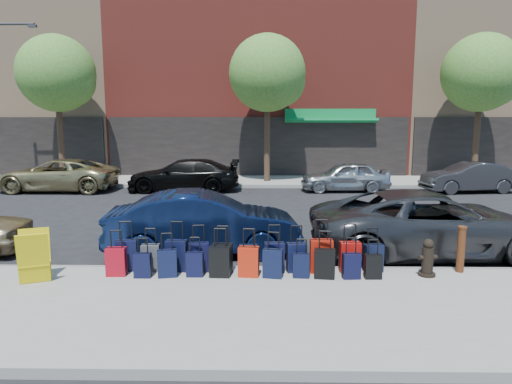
{
  "coord_description": "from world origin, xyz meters",
  "views": [
    {
      "loc": [
        0.33,
        -13.65,
        3.14
      ],
      "look_at": [
        0.13,
        -1.5,
        1.27
      ],
      "focal_mm": 32.0,
      "sensor_mm": 36.0,
      "label": 1
    }
  ],
  "objects_px": {
    "tree_left": "(59,76)",
    "suitcase_front_5": "(248,258)",
    "fire_hydrant": "(428,259)",
    "car_far_3": "(469,177)",
    "car_near_2": "(430,223)",
    "bollard": "(461,249)",
    "display_rack": "(34,257)",
    "car_far_0": "(57,175)",
    "tree_center": "(270,75)",
    "tree_right": "(484,75)",
    "car_near_1": "(204,223)",
    "car_far_2": "(345,176)",
    "car_far_1": "(184,175)"
  },
  "relations": [
    {
      "from": "tree_center",
      "to": "display_rack",
      "type": "bearing_deg",
      "value": -107.2
    },
    {
      "from": "car_near_2",
      "to": "car_far_2",
      "type": "xyz_separation_m",
      "value": [
        -0.23,
        10.08,
        -0.09
      ]
    },
    {
      "from": "fire_hydrant",
      "to": "suitcase_front_5",
      "type": "bearing_deg",
      "value": 166.82
    },
    {
      "from": "fire_hydrant",
      "to": "display_rack",
      "type": "bearing_deg",
      "value": 174.02
    },
    {
      "from": "display_rack",
      "to": "car_far_0",
      "type": "xyz_separation_m",
      "value": [
        -5.1,
        12.26,
        0.1
      ]
    },
    {
      "from": "suitcase_front_5",
      "to": "fire_hydrant",
      "type": "distance_m",
      "value": 3.53
    },
    {
      "from": "fire_hydrant",
      "to": "car_near_2",
      "type": "height_order",
      "value": "car_near_2"
    },
    {
      "from": "tree_left",
      "to": "tree_right",
      "type": "bearing_deg",
      "value": 0.0
    },
    {
      "from": "display_rack",
      "to": "car_far_2",
      "type": "bearing_deg",
      "value": 35.07
    },
    {
      "from": "car_far_0",
      "to": "car_near_1",
      "type": "bearing_deg",
      "value": 39.36
    },
    {
      "from": "tree_center",
      "to": "tree_right",
      "type": "distance_m",
      "value": 10.5
    },
    {
      "from": "tree_right",
      "to": "car_far_0",
      "type": "relative_size",
      "value": 1.37
    },
    {
      "from": "tree_right",
      "to": "suitcase_front_5",
      "type": "xyz_separation_m",
      "value": [
        -11.12,
        -14.25,
        -4.99
      ]
    },
    {
      "from": "tree_left",
      "to": "bollard",
      "type": "bearing_deg",
      "value": -45.19
    },
    {
      "from": "tree_center",
      "to": "car_far_3",
      "type": "distance_m",
      "value": 10.44
    },
    {
      "from": "display_rack",
      "to": "car_far_1",
      "type": "height_order",
      "value": "car_far_1"
    },
    {
      "from": "display_rack",
      "to": "car_near_2",
      "type": "distance_m",
      "value": 8.58
    },
    {
      "from": "car_near_1",
      "to": "car_far_0",
      "type": "distance_m",
      "value": 12.71
    },
    {
      "from": "fire_hydrant",
      "to": "car_far_3",
      "type": "distance_m",
      "value": 13.21
    },
    {
      "from": "tree_left",
      "to": "car_far_0",
      "type": "relative_size",
      "value": 1.37
    },
    {
      "from": "tree_right",
      "to": "suitcase_front_5",
      "type": "bearing_deg",
      "value": -127.96
    },
    {
      "from": "car_near_2",
      "to": "fire_hydrant",
      "type": "bearing_deg",
      "value": 155.18
    },
    {
      "from": "tree_left",
      "to": "suitcase_front_5",
      "type": "distance_m",
      "value": 18.05
    },
    {
      "from": "car_near_2",
      "to": "display_rack",
      "type": "bearing_deg",
      "value": 101.7
    },
    {
      "from": "fire_hydrant",
      "to": "car_far_0",
      "type": "xyz_separation_m",
      "value": [
        -12.62,
        11.8,
        0.25
      ]
    },
    {
      "from": "tree_left",
      "to": "fire_hydrant",
      "type": "distance_m",
      "value": 20.34
    },
    {
      "from": "display_rack",
      "to": "car_near_1",
      "type": "distance_m",
      "value": 3.76
    },
    {
      "from": "bollard",
      "to": "tree_right",
      "type": "bearing_deg",
      "value": 64.3
    },
    {
      "from": "tree_right",
      "to": "fire_hydrant",
      "type": "xyz_separation_m",
      "value": [
        -7.6,
        -14.48,
        -4.92
      ]
    },
    {
      "from": "suitcase_front_5",
      "to": "car_far_2",
      "type": "xyz_separation_m",
      "value": [
        4.01,
        11.76,
        0.26
      ]
    },
    {
      "from": "suitcase_front_5",
      "to": "bollard",
      "type": "height_order",
      "value": "bollard"
    },
    {
      "from": "tree_center",
      "to": "bollard",
      "type": "xyz_separation_m",
      "value": [
        3.65,
        -14.24,
        -4.78
      ]
    },
    {
      "from": "car_far_1",
      "to": "car_near_1",
      "type": "bearing_deg",
      "value": 11.75
    },
    {
      "from": "suitcase_front_5",
      "to": "car_near_2",
      "type": "distance_m",
      "value": 4.57
    },
    {
      "from": "tree_center",
      "to": "car_near_2",
      "type": "distance_m",
      "value": 13.88
    },
    {
      "from": "tree_right",
      "to": "fire_hydrant",
      "type": "bearing_deg",
      "value": -117.68
    },
    {
      "from": "car_far_0",
      "to": "car_far_2",
      "type": "bearing_deg",
      "value": 91.17
    },
    {
      "from": "tree_center",
      "to": "car_far_1",
      "type": "height_order",
      "value": "tree_center"
    },
    {
      "from": "car_far_3",
      "to": "display_rack",
      "type": "bearing_deg",
      "value": -55.12
    },
    {
      "from": "car_far_2",
      "to": "tree_right",
      "type": "bearing_deg",
      "value": 106.32
    },
    {
      "from": "tree_center",
      "to": "car_far_0",
      "type": "bearing_deg",
      "value": -164.59
    },
    {
      "from": "bollard",
      "to": "car_near_1",
      "type": "relative_size",
      "value": 0.21
    },
    {
      "from": "fire_hydrant",
      "to": "bollard",
      "type": "xyz_separation_m",
      "value": [
        0.74,
        0.24,
        0.14
      ]
    },
    {
      "from": "car_far_2",
      "to": "fire_hydrant",
      "type": "bearing_deg",
      "value": -5.35
    },
    {
      "from": "fire_hydrant",
      "to": "display_rack",
      "type": "relative_size",
      "value": 0.76
    },
    {
      "from": "fire_hydrant",
      "to": "car_far_3",
      "type": "relative_size",
      "value": 0.18
    },
    {
      "from": "car_near_1",
      "to": "car_far_2",
      "type": "relative_size",
      "value": 1.14
    },
    {
      "from": "tree_left",
      "to": "car_near_1",
      "type": "xyz_separation_m",
      "value": [
        8.77,
        -12.56,
        -4.66
      ]
    },
    {
      "from": "tree_right",
      "to": "tree_left",
      "type": "bearing_deg",
      "value": 180.0
    },
    {
      "from": "tree_center",
      "to": "car_near_2",
      "type": "relative_size",
      "value": 1.31
    }
  ]
}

